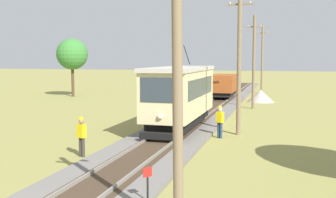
# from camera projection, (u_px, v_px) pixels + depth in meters

# --- Properties ---
(red_tram) EXTENTS (2.60, 8.54, 4.79)m
(red_tram) POSITION_uv_depth(u_px,v_px,m) (180.00, 94.00, 23.17)
(red_tram) COLOR beige
(red_tram) RESTS_ON rail_right
(freight_car) EXTENTS (2.40, 5.20, 2.31)m
(freight_car) POSITION_uv_depth(u_px,v_px,m) (224.00, 85.00, 40.57)
(freight_car) COLOR #93471E
(freight_car) RESTS_ON rail_right
(utility_pole_foreground) EXTENTS (1.40, 0.56, 8.01)m
(utility_pole_foreground) POSITION_uv_depth(u_px,v_px,m) (177.00, 68.00, 8.85)
(utility_pole_foreground) COLOR #7A664C
(utility_pole_foreground) RESTS_ON ground
(utility_pole_near_tram) EXTENTS (1.40, 0.53, 8.26)m
(utility_pole_near_tram) POSITION_uv_depth(u_px,v_px,m) (239.00, 60.00, 21.68)
(utility_pole_near_tram) COLOR #7A664C
(utility_pole_near_tram) RESTS_ON ground
(utility_pole_mid) EXTENTS (1.40, 0.61, 7.91)m
(utility_pole_mid) POSITION_uv_depth(u_px,v_px,m) (254.00, 62.00, 33.12)
(utility_pole_mid) COLOR #7A664C
(utility_pole_mid) RESTS_ON ground
(utility_pole_far) EXTENTS (1.40, 0.50, 8.35)m
(utility_pole_far) POSITION_uv_depth(u_px,v_px,m) (262.00, 59.00, 47.16)
(utility_pole_far) COLOR #7A664C
(utility_pole_far) RESTS_ON ground
(trackside_signal_marker) EXTENTS (0.21, 0.21, 1.18)m
(trackside_signal_marker) POSITION_uv_depth(u_px,v_px,m) (148.00, 185.00, 11.38)
(trackside_signal_marker) COLOR black
(trackside_signal_marker) RESTS_ON ground
(gravel_pile) EXTENTS (2.69, 2.69, 1.22)m
(gravel_pile) POSITION_uv_depth(u_px,v_px,m) (261.00, 96.00, 38.84)
(gravel_pile) COLOR #9E998E
(gravel_pile) RESTS_ON ground
(track_worker) EXTENTS (0.44, 0.35, 1.78)m
(track_worker) POSITION_uv_depth(u_px,v_px,m) (82.00, 135.00, 17.17)
(track_worker) COLOR #38332D
(track_worker) RESTS_ON ground
(second_worker) EXTENTS (0.45, 0.38, 1.78)m
(second_worker) POSITION_uv_depth(u_px,v_px,m) (220.00, 120.00, 21.21)
(second_worker) COLOR navy
(second_worker) RESTS_ON ground
(tree_left_far) EXTENTS (3.50, 3.50, 6.54)m
(tree_left_far) POSITION_uv_depth(u_px,v_px,m) (72.00, 54.00, 43.92)
(tree_left_far) COLOR #4C3823
(tree_left_far) RESTS_ON ground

